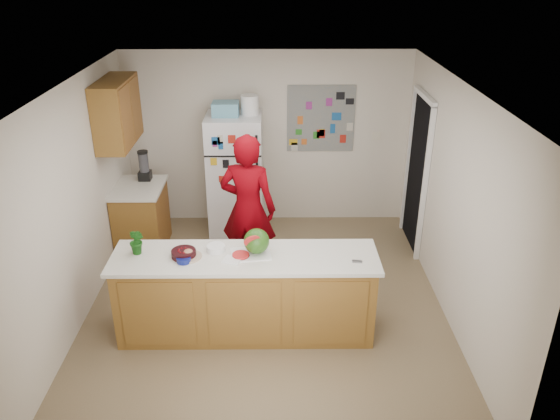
{
  "coord_description": "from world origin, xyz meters",
  "views": [
    {
      "loc": [
        0.12,
        -5.23,
        3.66
      ],
      "look_at": [
        0.16,
        0.2,
        1.1
      ],
      "focal_mm": 35.0,
      "sensor_mm": 36.0,
      "label": 1
    }
  ],
  "objects_px": {
    "refrigerator": "(236,175)",
    "cherry_bowl": "(184,253)",
    "watermelon": "(257,241)",
    "person": "(248,209)"
  },
  "relations": [
    {
      "from": "refrigerator",
      "to": "cherry_bowl",
      "type": "relative_size",
      "value": 6.93
    },
    {
      "from": "refrigerator",
      "to": "cherry_bowl",
      "type": "bearing_deg",
      "value": -98.47
    },
    {
      "from": "cherry_bowl",
      "to": "person",
      "type": "bearing_deg",
      "value": 61.84
    },
    {
      "from": "cherry_bowl",
      "to": "refrigerator",
      "type": "bearing_deg",
      "value": 81.53
    },
    {
      "from": "person",
      "to": "cherry_bowl",
      "type": "bearing_deg",
      "value": 74.82
    },
    {
      "from": "watermelon",
      "to": "cherry_bowl",
      "type": "xyz_separation_m",
      "value": [
        -0.73,
        -0.06,
        -0.11
      ]
    },
    {
      "from": "person",
      "to": "watermelon",
      "type": "xyz_separation_m",
      "value": [
        0.14,
        -1.05,
        0.14
      ]
    },
    {
      "from": "refrigerator",
      "to": "cherry_bowl",
      "type": "distance_m",
      "value": 2.42
    },
    {
      "from": "refrigerator",
      "to": "cherry_bowl",
      "type": "xyz_separation_m",
      "value": [
        -0.36,
        -2.39,
        0.11
      ]
    },
    {
      "from": "refrigerator",
      "to": "watermelon",
      "type": "distance_m",
      "value": 2.37
    }
  ]
}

